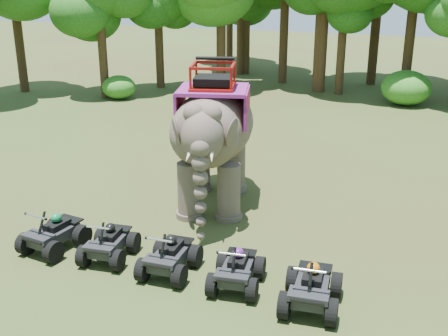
% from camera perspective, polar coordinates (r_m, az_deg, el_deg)
% --- Properties ---
extents(ground, '(110.00, 110.00, 0.00)m').
position_cam_1_polar(ground, '(15.79, -1.54, -7.89)').
color(ground, '#47381E').
rests_on(ground, ground).
extents(elephant, '(3.77, 5.98, 4.66)m').
position_cam_1_polar(elephant, '(17.73, -1.12, 3.37)').
color(elephant, brown).
rests_on(elephant, ground).
extents(atv_0, '(1.46, 1.85, 1.26)m').
position_cam_1_polar(atv_0, '(16.01, -16.95, -5.91)').
color(atv_0, black).
rests_on(atv_0, ground).
extents(atv_1, '(1.33, 1.72, 1.19)m').
position_cam_1_polar(atv_1, '(15.18, -11.65, -7.02)').
color(atv_1, black).
rests_on(atv_1, ground).
extents(atv_2, '(1.26, 1.69, 1.23)m').
position_cam_1_polar(atv_2, '(14.26, -5.57, -8.42)').
color(atv_2, black).
rests_on(atv_2, ground).
extents(atv_3, '(1.37, 1.75, 1.20)m').
position_cam_1_polar(atv_3, '(13.64, 1.32, -9.79)').
color(atv_3, black).
rests_on(atv_3, ground).
extents(atv_4, '(1.43, 1.86, 1.30)m').
position_cam_1_polar(atv_4, '(13.01, 8.92, -11.36)').
color(atv_4, black).
rests_on(atv_4, ground).
extents(tree_0, '(4.84, 4.84, 6.92)m').
position_cam_1_polar(tree_0, '(34.90, 11.93, 12.95)').
color(tree_0, '#195114').
rests_on(tree_0, ground).
extents(tree_1, '(6.18, 6.18, 8.83)m').
position_cam_1_polar(tree_1, '(34.86, 18.52, 13.96)').
color(tree_1, '#195114').
rests_on(tree_1, ground).
extents(tree_28, '(5.70, 5.70, 8.14)m').
position_cam_1_polar(tree_28, '(37.05, -20.28, 13.50)').
color(tree_28, '#195114').
rests_on(tree_28, ground).
extents(tree_29, '(4.80, 4.80, 6.86)m').
position_cam_1_polar(tree_29, '(34.04, -12.32, 12.71)').
color(tree_29, '#195114').
rests_on(tree_29, ground).
extents(tree_30, '(5.11, 5.11, 7.30)m').
position_cam_1_polar(tree_30, '(36.44, -6.66, 13.80)').
color(tree_30, '#195114').
rests_on(tree_30, ground).
extents(tree_31, '(6.50, 6.50, 9.28)m').
position_cam_1_polar(tree_31, '(35.40, -0.30, 15.37)').
color(tree_31, '#195114').
rests_on(tree_31, ground).
extents(tree_32, '(6.08, 6.08, 8.69)m').
position_cam_1_polar(tree_32, '(37.87, 6.17, 15.09)').
color(tree_32, '#195114').
rests_on(tree_32, ground).
extents(tree_34, '(6.92, 6.92, 9.89)m').
position_cam_1_polar(tree_34, '(35.25, 10.16, 15.55)').
color(tree_34, '#195114').
rests_on(tree_34, ground).
extents(tree_35, '(5.39, 5.39, 7.70)m').
position_cam_1_polar(tree_35, '(43.36, 2.06, 15.11)').
color(tree_35, '#195114').
rests_on(tree_35, ground).
extents(tree_37, '(6.98, 6.98, 9.97)m').
position_cam_1_polar(tree_37, '(38.42, 15.32, 15.56)').
color(tree_37, '#195114').
rests_on(tree_37, ground).
extents(tree_38, '(5.32, 5.32, 7.61)m').
position_cam_1_polar(tree_38, '(40.88, 1.69, 14.76)').
color(tree_38, '#195114').
rests_on(tree_38, ground).
extents(tree_40, '(5.20, 5.20, 7.43)m').
position_cam_1_polar(tree_40, '(45.72, 0.58, 15.18)').
color(tree_40, '#195114').
rests_on(tree_40, ground).
extents(tree_43, '(6.79, 6.79, 9.70)m').
position_cam_1_polar(tree_43, '(40.99, 2.27, 16.24)').
color(tree_43, '#195114').
rests_on(tree_43, ground).
extents(tree_44, '(5.49, 5.49, 7.84)m').
position_cam_1_polar(tree_44, '(35.35, 9.68, 13.92)').
color(tree_44, '#195114').
rests_on(tree_44, ground).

